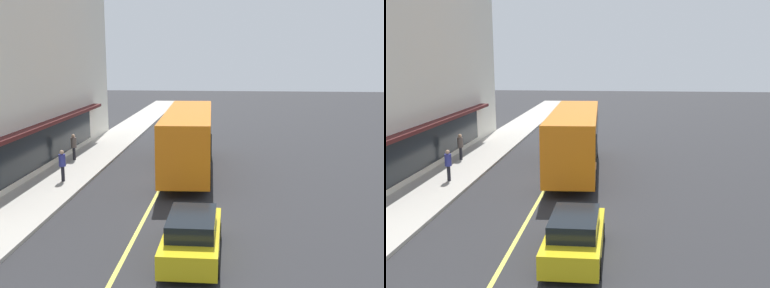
# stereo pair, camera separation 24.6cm
# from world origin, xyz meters

# --- Properties ---
(ground) EXTENTS (120.00, 120.00, 0.00)m
(ground) POSITION_xyz_m (0.00, 0.00, 0.00)
(ground) COLOR #28282B
(sidewalk) EXTENTS (80.00, 3.19, 0.15)m
(sidewalk) POSITION_xyz_m (0.00, 5.43, 0.07)
(sidewalk) COLOR #B2ADA3
(sidewalk) RESTS_ON ground
(lane_centre_stripe) EXTENTS (36.00, 0.16, 0.01)m
(lane_centre_stripe) POSITION_xyz_m (0.00, 0.00, 0.00)
(lane_centre_stripe) COLOR #D8D14C
(lane_centre_stripe) RESTS_ON ground
(bus) EXTENTS (11.22, 2.96, 3.50)m
(bus) POSITION_xyz_m (1.89, -1.13, 1.99)
(bus) COLOR orange
(bus) RESTS_ON ground
(car_yellow) EXTENTS (4.31, 1.88, 1.52)m
(car_yellow) POSITION_xyz_m (-9.27, -2.26, 0.74)
(car_yellow) COLOR yellow
(car_yellow) RESTS_ON ground
(pedestrian_near_storefront) EXTENTS (0.34, 0.34, 1.64)m
(pedestrian_near_storefront) POSITION_xyz_m (-1.26, 5.14, 1.13)
(pedestrian_near_storefront) COLOR black
(pedestrian_near_storefront) RESTS_ON sidewalk
(pedestrian_waiting) EXTENTS (0.34, 0.34, 1.63)m
(pedestrian_waiting) POSITION_xyz_m (3.43, 6.18, 1.12)
(pedestrian_waiting) COLOR black
(pedestrian_waiting) RESTS_ON sidewalk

